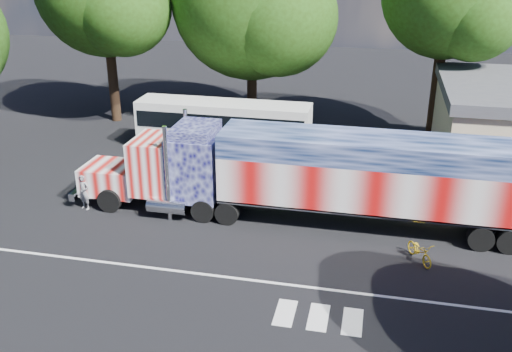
% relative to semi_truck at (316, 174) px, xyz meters
% --- Properties ---
extents(ground, '(100.00, 100.00, 0.00)m').
position_rel_semi_truck_xyz_m(ground, '(-2.93, -2.66, -2.41)').
color(ground, black).
extents(lane_markings, '(30.00, 2.67, 0.01)m').
position_rel_semi_truck_xyz_m(lane_markings, '(-1.22, -6.43, -2.40)').
color(lane_markings, silver).
rests_on(lane_markings, ground).
extents(semi_truck, '(21.96, 3.47, 4.68)m').
position_rel_semi_truck_xyz_m(semi_truck, '(0.00, 0.00, 0.00)').
color(semi_truck, black).
rests_on(semi_truck, ground).
extents(coach_bus, '(10.83, 2.52, 3.15)m').
position_rel_semi_truck_xyz_m(coach_bus, '(-6.79, 8.41, -0.78)').
color(coach_bus, silver).
rests_on(coach_bus, ground).
extents(woman, '(0.76, 0.62, 1.82)m').
position_rel_semi_truck_xyz_m(woman, '(-11.29, -1.16, -1.50)').
color(woman, slate).
rests_on(woman, ground).
extents(bicycle, '(1.41, 1.87, 0.94)m').
position_rel_semi_truck_xyz_m(bicycle, '(4.71, -2.73, -1.94)').
color(bicycle, gold).
rests_on(bicycle, ground).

